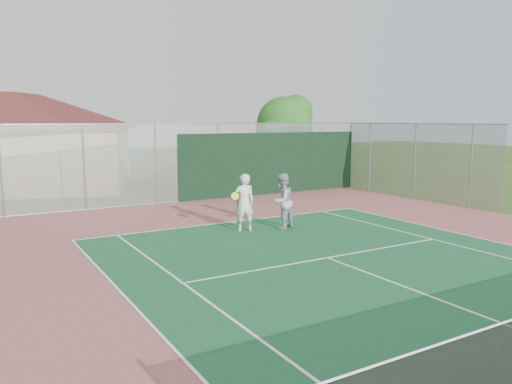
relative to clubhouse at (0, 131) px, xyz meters
The scene contains 6 objects.
back_fence 12.66m from the clubhouse, 47.68° to the right, with size 20.08×0.11×3.53m.
side_fence_right 21.44m from the clubhouse, 40.10° to the right, with size 0.08×9.00×3.50m.
clubhouse is the anchor object (origin of this frame).
tree 15.32m from the clubhouse, 28.63° to the right, with size 3.61×3.42×5.03m.
player_white_front 17.14m from the clubhouse, 69.16° to the right, with size 1.08×0.79×1.90m.
player_grey_back 17.95m from the clubhouse, 65.74° to the right, with size 1.11×1.00×1.87m.
Camera 1 is at (-8.18, -3.75, 3.66)m, focal length 35.00 mm.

